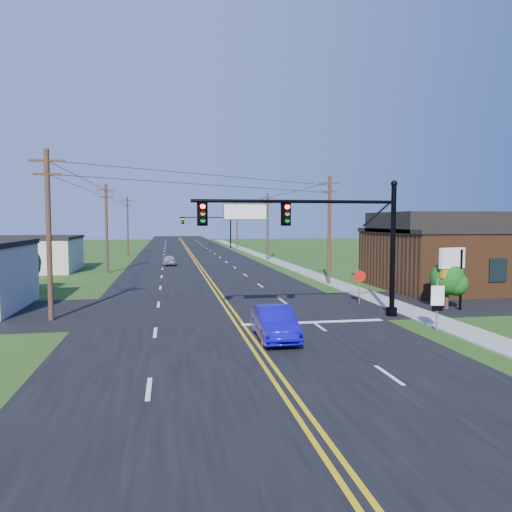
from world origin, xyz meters
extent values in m
plane|color=#244413|center=(0.00, 0.00, 0.00)|extent=(260.00, 260.00, 0.00)
cube|color=black|center=(0.00, 50.00, 0.02)|extent=(16.00, 220.00, 0.04)
cube|color=black|center=(0.00, 12.00, 0.02)|extent=(70.00, 10.00, 0.04)
cube|color=gray|center=(10.50, 40.00, 0.04)|extent=(2.00, 160.00, 0.08)
cylinder|color=black|center=(8.80, 8.00, 3.60)|extent=(0.28, 0.28, 7.20)
cylinder|color=black|center=(8.80, 8.00, 0.25)|extent=(0.60, 0.60, 0.50)
sphere|color=black|center=(8.80, 8.00, 7.30)|extent=(0.36, 0.36, 0.36)
cylinder|color=black|center=(3.30, 8.00, 6.30)|extent=(11.00, 0.18, 0.18)
cube|color=#056014|center=(0.60, 8.00, 5.75)|extent=(2.30, 0.06, 0.85)
cylinder|color=black|center=(8.80, 80.00, 3.60)|extent=(0.28, 0.28, 7.20)
cylinder|color=black|center=(8.80, 80.00, 0.25)|extent=(0.60, 0.60, 0.50)
sphere|color=black|center=(8.80, 80.00, 7.30)|extent=(0.36, 0.36, 0.36)
cylinder|color=black|center=(3.80, 80.00, 6.00)|extent=(10.00, 0.18, 0.18)
cube|color=#056014|center=(0.60, 80.00, 5.45)|extent=(2.30, 0.06, 0.85)
cube|color=#502B17|center=(20.00, 18.00, 2.20)|extent=(14.00, 11.00, 4.40)
cube|color=black|center=(20.00, 18.00, 4.55)|extent=(14.20, 11.20, 0.30)
cube|color=beige|center=(-19.00, 38.00, 1.70)|extent=(12.00, 9.00, 3.40)
cube|color=black|center=(-19.00, 38.00, 3.55)|extent=(12.20, 9.20, 0.30)
cylinder|color=#342117|center=(-9.50, 10.00, 4.50)|extent=(0.28, 0.28, 9.00)
cube|color=#342117|center=(-9.50, 10.00, 8.40)|extent=(1.80, 0.12, 0.12)
cube|color=#342117|center=(-9.50, 10.00, 7.70)|extent=(1.40, 0.12, 0.12)
cylinder|color=#342117|center=(-9.50, 35.00, 4.50)|extent=(0.28, 0.28, 9.00)
cube|color=#342117|center=(-9.50, 35.00, 8.40)|extent=(1.80, 0.12, 0.12)
cube|color=#342117|center=(-9.50, 35.00, 7.70)|extent=(1.40, 0.12, 0.12)
cylinder|color=#342117|center=(-9.50, 62.00, 4.50)|extent=(0.28, 0.28, 9.00)
cube|color=#342117|center=(-9.50, 62.00, 8.40)|extent=(1.80, 0.12, 0.12)
cube|color=#342117|center=(-9.50, 62.00, 7.70)|extent=(1.40, 0.12, 0.12)
cylinder|color=#342117|center=(9.80, 22.00, 4.50)|extent=(0.28, 0.28, 9.00)
cube|color=#342117|center=(9.80, 22.00, 8.40)|extent=(1.80, 0.12, 0.12)
cube|color=#342117|center=(9.80, 22.00, 7.70)|extent=(1.40, 0.12, 0.12)
cylinder|color=#342117|center=(9.80, 48.00, 4.50)|extent=(0.28, 0.28, 9.00)
cube|color=#342117|center=(9.80, 48.00, 8.40)|extent=(1.80, 0.12, 0.12)
cube|color=#342117|center=(9.80, 48.00, 7.70)|extent=(1.40, 0.12, 0.12)
cylinder|color=#342117|center=(9.80, 78.00, 4.50)|extent=(0.28, 0.28, 9.00)
cube|color=#342117|center=(9.80, 78.00, 8.40)|extent=(1.80, 0.12, 0.12)
cube|color=#342117|center=(9.80, 78.00, 7.70)|extent=(1.40, 0.12, 0.12)
cylinder|color=#342117|center=(16.00, 26.00, 0.92)|extent=(0.24, 0.24, 1.85)
sphere|color=#104511|center=(16.00, 26.00, 2.60)|extent=(3.00, 3.00, 3.00)
cylinder|color=#342117|center=(13.00, 9.50, 0.66)|extent=(0.24, 0.24, 1.32)
sphere|color=#104511|center=(13.00, 9.50, 1.86)|extent=(2.00, 2.00, 2.00)
cylinder|color=#342117|center=(-14.00, 22.00, 0.77)|extent=(0.24, 0.24, 1.54)
sphere|color=#104511|center=(-14.00, 22.00, 2.17)|extent=(2.40, 2.40, 2.40)
imported|color=#1208B5|center=(1.25, 3.73, 0.73)|extent=(1.64, 4.46, 1.46)
imported|color=#ABABB0|center=(-3.24, 42.36, 0.61)|extent=(1.60, 3.64, 1.22)
cylinder|color=slate|center=(9.32, 4.22, 1.26)|extent=(0.09, 0.09, 2.53)
cube|color=white|center=(9.32, 4.19, 2.01)|extent=(0.63, 0.14, 0.34)
cube|color=white|center=(9.32, 4.19, 1.55)|extent=(0.63, 0.14, 0.63)
cube|color=black|center=(9.32, 4.19, 1.09)|extent=(0.52, 0.12, 0.25)
cylinder|color=slate|center=(8.50, 12.00, 1.02)|extent=(0.08, 0.08, 2.04)
cylinder|color=#B3130A|center=(8.50, 11.97, 1.80)|extent=(0.77, 0.15, 0.78)
cylinder|color=black|center=(12.38, 9.00, 1.81)|extent=(0.17, 0.17, 3.62)
cylinder|color=black|center=(13.59, 9.00, 1.81)|extent=(0.17, 0.17, 3.62)
cube|color=silver|center=(12.98, 9.00, 3.11)|extent=(1.81, 0.72, 1.21)
cube|color=#CC720C|center=(12.98, 9.00, 2.21)|extent=(1.61, 0.64, 0.50)
camera|label=1|loc=(-3.35, -17.58, 5.26)|focal=35.00mm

